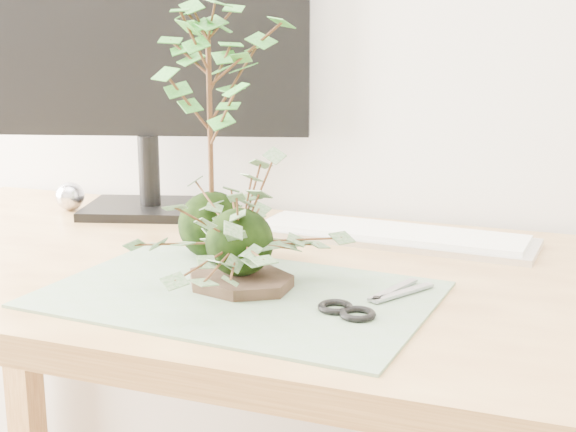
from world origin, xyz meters
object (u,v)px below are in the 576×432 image
object	(u,v)px
desk	(293,327)
ivy_kokedama	(239,211)
keyboard	(391,235)
monitor	(147,49)
maple_kokedama	(208,58)

from	to	relation	value
desk	ivy_kokedama	size ratio (longest dim) A/B	6.08
keyboard	ivy_kokedama	bearing A→B (deg)	-108.62
monitor	desk	bearing A→B (deg)	-50.70
maple_kokedama	monitor	world-z (taller)	monitor
desk	keyboard	distance (m)	0.25
keyboard	monitor	world-z (taller)	monitor
desk	ivy_kokedama	world-z (taller)	ivy_kokedama
keyboard	maple_kokedama	bearing A→B (deg)	-135.79
ivy_kokedama	maple_kokedama	size ratio (longest dim) A/B	0.63
ivy_kokedama	monitor	world-z (taller)	monitor
desk	ivy_kokedama	bearing A→B (deg)	-107.87
keyboard	monitor	xyz separation A→B (m)	(-0.47, 0.04, 0.29)
maple_kokedama	desk	bearing A→B (deg)	-5.33
desk	ivy_kokedama	xyz separation A→B (m)	(-0.03, -0.11, 0.19)
maple_kokedama	monitor	distance (m)	0.34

